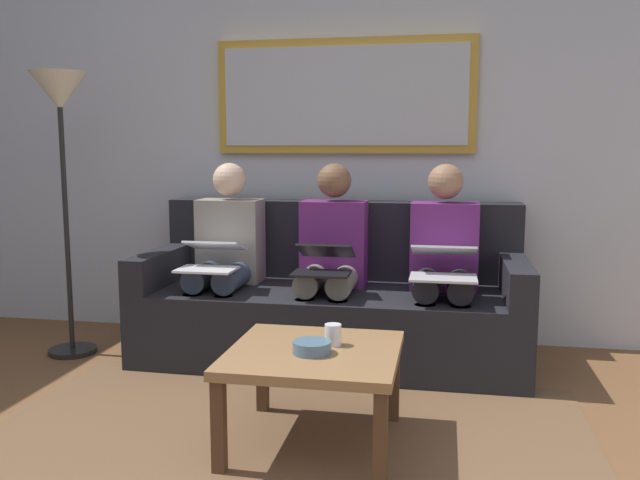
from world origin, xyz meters
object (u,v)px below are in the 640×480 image
(couch, at_px, (333,304))
(cup, at_px, (333,335))
(laptop_white, at_px, (212,256))
(standing_lamp, at_px, (61,123))
(bowl, at_px, (312,347))
(person_right, at_px, (225,253))
(coffee_table, at_px, (314,362))
(laptop_black, at_px, (324,260))
(framed_mirror, at_px, (344,96))
(laptop_silver, at_px, (444,262))
(person_middle, at_px, (331,256))
(person_left, at_px, (444,259))

(couch, distance_m, cup, 1.17)
(laptop_white, relative_size, standing_lamp, 0.22)
(bowl, bearing_deg, person_right, -57.43)
(couch, height_order, coffee_table, couch)
(laptop_black, bearing_deg, laptop_white, 0.22)
(person_right, xyz_separation_m, laptop_white, (-0.00, 0.24, 0.02))
(couch, xyz_separation_m, framed_mirror, (0.00, -0.39, 1.24))
(bowl, distance_m, laptop_black, 0.99)
(coffee_table, bearing_deg, person_right, -56.31)
(couch, xyz_separation_m, laptop_silver, (-0.64, 0.30, 0.32))
(laptop_white, bearing_deg, bowl, 128.57)
(laptop_black, height_order, standing_lamp, standing_lamp)
(laptop_silver, distance_m, person_middle, 0.68)
(standing_lamp, bearing_deg, bowl, 149.12)
(cup, height_order, person_middle, person_middle)
(laptop_silver, relative_size, laptop_white, 1.07)
(framed_mirror, xyz_separation_m, bowl, (-0.13, 1.66, -1.12))
(person_left, bearing_deg, couch, -6.13)
(framed_mirror, distance_m, laptop_white, 1.32)
(framed_mirror, height_order, cup, framed_mirror)
(laptop_silver, distance_m, standing_lamp, 2.31)
(coffee_table, distance_m, standing_lamp, 2.18)
(standing_lamp, bearing_deg, person_middle, -172.69)
(person_left, bearing_deg, cup, 67.44)
(framed_mirror, height_order, laptop_white, framed_mirror)
(laptop_white, bearing_deg, laptop_black, -179.78)
(person_left, bearing_deg, laptop_white, 10.58)
(cup, relative_size, person_right, 0.08)
(standing_lamp, bearing_deg, coffee_table, 150.45)
(coffee_table, distance_m, laptop_black, 0.96)
(cup, xyz_separation_m, laptop_silver, (-0.45, -0.84, 0.18))
(person_right, bearing_deg, cup, 127.75)
(laptop_silver, height_order, laptop_white, laptop_silver)
(laptop_silver, bearing_deg, person_right, -10.32)
(cup, height_order, laptop_black, laptop_black)
(framed_mirror, relative_size, laptop_black, 4.67)
(coffee_table, xyz_separation_m, laptop_black, (0.13, -0.91, 0.27))
(couch, bearing_deg, standing_lamp, 9.80)
(bowl, relative_size, person_left, 0.14)
(laptop_black, bearing_deg, person_left, -159.71)
(person_left, height_order, person_middle, same)
(laptop_black, distance_m, laptop_white, 0.64)
(laptop_black, relative_size, person_right, 0.31)
(framed_mirror, height_order, bowl, framed_mirror)
(cup, distance_m, laptop_black, 0.88)
(framed_mirror, relative_size, cup, 18.13)
(couch, xyz_separation_m, person_right, (0.64, 0.07, 0.30))
(couch, distance_m, coffee_table, 1.22)
(person_left, distance_m, standing_lamp, 2.33)
(person_middle, height_order, laptop_black, person_middle)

